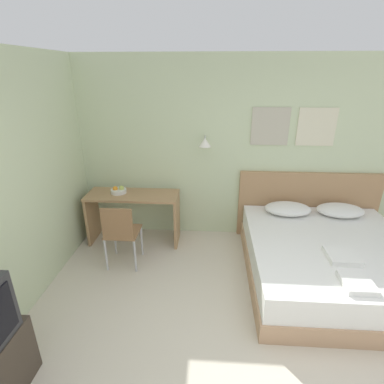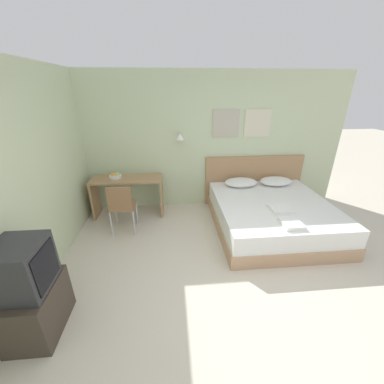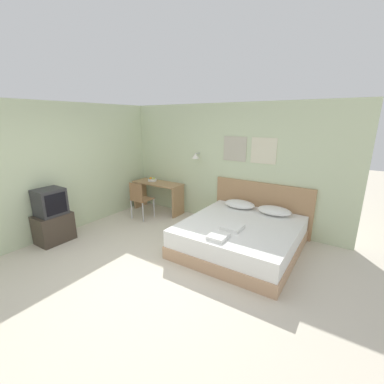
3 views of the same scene
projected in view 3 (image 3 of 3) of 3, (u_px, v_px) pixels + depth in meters
ground_plane at (140, 271)px, 4.04m from camera, size 24.00×24.00×0.00m
wall_back at (221, 164)px, 5.81m from camera, size 5.57×0.31×2.65m
wall_left at (36, 174)px, 4.81m from camera, size 0.06×5.63×2.65m
bed at (240, 236)px, 4.67m from camera, size 1.96×2.07×0.52m
headboard at (261, 207)px, 5.45m from camera, size 2.08×0.06×1.05m
pillow_left at (240, 204)px, 5.39m from camera, size 0.65×0.42×0.15m
pillow_right at (274, 211)px, 5.00m from camera, size 0.65×0.42×0.15m
folded_towel_near_foot at (232, 227)px, 4.35m from camera, size 0.32×0.34×0.06m
folded_towel_mid_bed at (218, 236)px, 4.01m from camera, size 0.28×0.32×0.06m
desk at (158, 191)px, 6.58m from camera, size 1.32×0.50×0.76m
desk_chair at (139, 198)px, 6.04m from camera, size 0.42×0.42×0.89m
fruit_bowl at (152, 180)px, 6.64m from camera, size 0.22×0.22×0.11m
tv_stand at (54, 228)px, 4.98m from camera, size 0.45×0.64×0.56m
television at (50, 202)px, 4.83m from camera, size 0.44×0.48×0.50m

